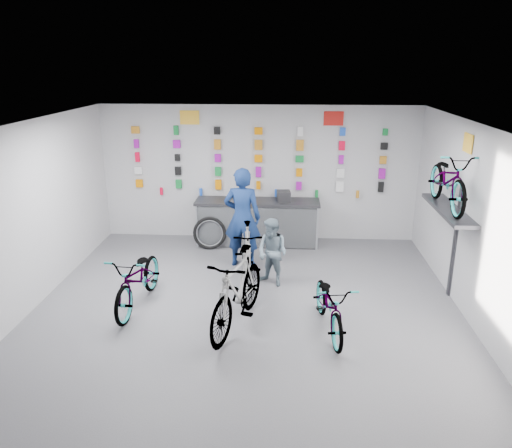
# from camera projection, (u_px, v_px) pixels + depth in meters

# --- Properties ---
(floor) EXTENTS (8.00, 8.00, 0.00)m
(floor) POSITION_uv_depth(u_px,v_px,m) (244.00, 323.00, 7.78)
(floor) COLOR #4D4D52
(floor) RESTS_ON ground
(ceiling) EXTENTS (8.00, 8.00, 0.00)m
(ceiling) POSITION_uv_depth(u_px,v_px,m) (242.00, 129.00, 6.84)
(ceiling) COLOR white
(ceiling) RESTS_ON wall_back
(wall_back) EXTENTS (7.00, 0.00, 7.00)m
(wall_back) POSITION_uv_depth(u_px,v_px,m) (259.00, 173.00, 11.10)
(wall_back) COLOR silver
(wall_back) RESTS_ON floor
(wall_front) EXTENTS (7.00, 0.00, 7.00)m
(wall_front) POSITION_uv_depth(u_px,v_px,m) (194.00, 417.00, 3.52)
(wall_front) COLOR silver
(wall_front) RESTS_ON floor
(wall_left) EXTENTS (0.00, 8.00, 8.00)m
(wall_left) POSITION_uv_depth(u_px,v_px,m) (12.00, 227.00, 7.52)
(wall_left) COLOR silver
(wall_left) RESTS_ON floor
(wall_right) EXTENTS (0.00, 8.00, 8.00)m
(wall_right) POSITION_uv_depth(u_px,v_px,m) (487.00, 237.00, 7.11)
(wall_right) COLOR silver
(wall_right) RESTS_ON floor
(counter) EXTENTS (2.70, 0.66, 1.00)m
(counter) POSITION_uv_depth(u_px,v_px,m) (257.00, 223.00, 10.99)
(counter) COLOR black
(counter) RESTS_ON floor
(merch_wall) EXTENTS (5.56, 0.08, 1.55)m
(merch_wall) POSITION_uv_depth(u_px,v_px,m) (260.00, 162.00, 10.95)
(merch_wall) COLOR orange
(merch_wall) RESTS_ON wall_back
(wall_bracket) EXTENTS (0.39, 1.90, 2.00)m
(wall_bracket) POSITION_uv_depth(u_px,v_px,m) (449.00, 215.00, 8.27)
(wall_bracket) COLOR #333338
(wall_bracket) RESTS_ON wall_right
(sign_left) EXTENTS (0.42, 0.02, 0.30)m
(sign_left) POSITION_uv_depth(u_px,v_px,m) (190.00, 117.00, 10.79)
(sign_left) COLOR yellow
(sign_left) RESTS_ON wall_back
(sign_right) EXTENTS (0.42, 0.02, 0.30)m
(sign_right) POSITION_uv_depth(u_px,v_px,m) (334.00, 118.00, 10.61)
(sign_right) COLOR red
(sign_right) RESTS_ON wall_back
(sign_side) EXTENTS (0.02, 0.40, 0.30)m
(sign_side) POSITION_uv_depth(u_px,v_px,m) (468.00, 143.00, 7.89)
(sign_side) COLOR yellow
(sign_side) RESTS_ON wall_right
(bike_left) EXTENTS (0.80, 1.91, 0.98)m
(bike_left) POSITION_uv_depth(u_px,v_px,m) (138.00, 279.00, 8.17)
(bike_left) COLOR gray
(bike_left) RESTS_ON floor
(bike_center) EXTENTS (1.10, 2.08, 1.21)m
(bike_center) POSITION_uv_depth(u_px,v_px,m) (237.00, 291.00, 7.49)
(bike_center) COLOR gray
(bike_center) RESTS_ON floor
(bike_right) EXTENTS (0.81, 1.73, 0.88)m
(bike_right) POSITION_uv_depth(u_px,v_px,m) (330.00, 305.00, 7.42)
(bike_right) COLOR gray
(bike_right) RESTS_ON floor
(bike_service) EXTENTS (0.66, 1.81, 1.06)m
(bike_service) POSITION_uv_depth(u_px,v_px,m) (248.00, 254.00, 9.11)
(bike_service) COLOR gray
(bike_service) RESTS_ON floor
(bike_wall) EXTENTS (0.63, 1.80, 0.95)m
(bike_wall) POSITION_uv_depth(u_px,v_px,m) (449.00, 180.00, 8.09)
(bike_wall) COLOR gray
(bike_wall) RESTS_ON wall_bracket
(clerk) EXTENTS (0.76, 0.53, 1.98)m
(clerk) POSITION_uv_depth(u_px,v_px,m) (242.00, 218.00, 9.69)
(clerk) COLOR navy
(clerk) RESTS_ON floor
(customer) EXTENTS (0.76, 0.73, 1.24)m
(customer) POSITION_uv_depth(u_px,v_px,m) (272.00, 252.00, 8.94)
(customer) COLOR slate
(customer) RESTS_ON floor
(spare_wheel) EXTENTS (0.73, 0.22, 0.72)m
(spare_wheel) POSITION_uv_depth(u_px,v_px,m) (210.00, 233.00, 10.73)
(spare_wheel) COLOR black
(spare_wheel) RESTS_ON floor
(register) EXTENTS (0.31, 0.33, 0.22)m
(register) POSITION_uv_depth(u_px,v_px,m) (284.00, 196.00, 10.77)
(register) COLOR black
(register) RESTS_ON counter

